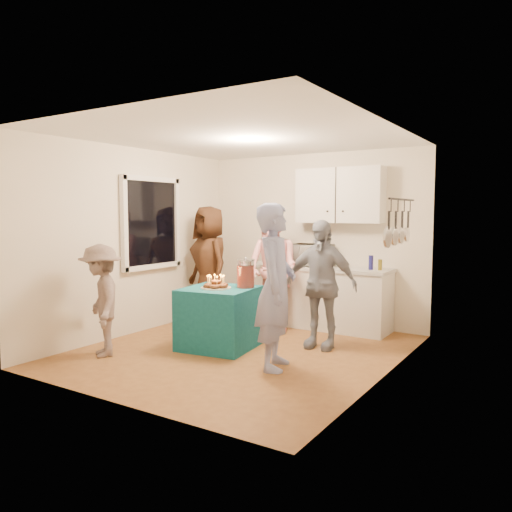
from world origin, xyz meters
The scene contains 19 objects.
floor centered at (0.00, 0.00, 0.00)m, with size 4.00×4.00×0.00m, color brown.
ceiling centered at (0.00, 0.00, 2.60)m, with size 4.00×4.00×0.00m, color white.
back_wall centered at (0.00, 2.00, 1.30)m, with size 3.60×3.60×0.00m, color silver.
left_wall centered at (-1.80, 0.00, 1.30)m, with size 4.00×4.00×0.00m, color silver.
right_wall centered at (1.80, 0.00, 1.30)m, with size 4.00×4.00×0.00m, color silver.
window_night centered at (-1.77, 0.30, 1.55)m, with size 0.04×1.00×1.20m, color black.
counter centered at (0.20, 1.70, 0.43)m, with size 2.20×0.58×0.86m, color white.
countertop centered at (0.20, 1.70, 0.89)m, with size 2.24×0.62×0.05m, color beige.
upper_cabinet centered at (0.50, 1.85, 1.95)m, with size 1.30×0.30×0.80m, color white.
pot_rack centered at (1.72, 0.70, 1.60)m, with size 0.12×1.00×0.60m, color black.
microwave centered at (0.14, 1.70, 1.07)m, with size 0.58×0.40×0.32m, color white.
party_table centered at (-0.32, -0.01, 0.38)m, with size 0.85×0.85×0.76m, color #0F5363.
donut_cake centered at (-0.33, -0.07, 0.85)m, with size 0.38×0.38×0.18m, color #381C0C, non-canonical shape.
punch_jar centered at (-0.06, 0.20, 0.93)m, with size 0.22×0.22×0.34m, color red.
man_birthday centered at (0.70, -0.35, 0.90)m, with size 0.66×0.43×1.80m, color #848EC0.
woman_back_left centered at (-1.35, 1.13, 0.90)m, with size 0.88×0.57×1.80m, color #5A3119.
woman_back_center centered at (-0.19, 1.09, 0.88)m, with size 0.86×0.67×1.77m, color pink.
woman_back_right centered at (0.75, 0.67, 0.81)m, with size 0.95×0.39×1.62m, color #101A35.
child_near_left centered at (-1.29, -1.04, 0.67)m, with size 0.86×0.50×1.33m, color #61504D.
Camera 1 is at (3.37, -5.00, 1.70)m, focal length 35.00 mm.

